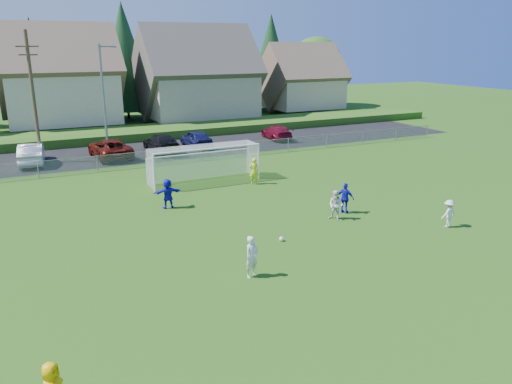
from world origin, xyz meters
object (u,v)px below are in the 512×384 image
(player_blue_a, at_px, (345,198))
(soccer_goal, at_px, (203,158))
(car_b, at_px, (31,154))
(car_d, at_px, (162,143))
(player_blue_b, at_px, (168,194))
(car_c, at_px, (110,148))
(player_white_a, at_px, (252,257))
(car_g, at_px, (277,132))
(player_white_b, at_px, (336,205))
(goalkeeper, at_px, (254,171))
(soccer_ball, at_px, (281,239))
(car_e, at_px, (196,138))
(player_white_c, at_px, (449,213))

(player_blue_a, xyz_separation_m, soccer_goal, (-4.69, 9.63, 0.78))
(car_b, distance_m, car_d, 10.26)
(player_blue_b, distance_m, car_b, 16.42)
(player_blue_b, relative_size, car_b, 0.34)
(player_blue_b, relative_size, car_c, 0.30)
(player_blue_a, height_order, car_c, player_blue_a)
(player_white_a, bearing_deg, car_d, 62.23)
(player_white_a, xyz_separation_m, player_blue_a, (8.02, 4.80, -0.01))
(player_white_a, xyz_separation_m, car_d, (3.43, 24.87, -0.07))
(car_g, bearing_deg, player_white_b, 76.68)
(player_white_b, xyz_separation_m, goalkeeper, (-0.80, 8.23, 0.08))
(soccer_goal, bearing_deg, car_d, 89.47)
(player_white_b, height_order, soccer_goal, soccer_goal)
(soccer_ball, relative_size, car_b, 0.04)
(player_blue_a, bearing_deg, player_white_b, 88.55)
(player_white_b, xyz_separation_m, car_e, (-0.01, 21.85, -0.05))
(car_c, relative_size, car_g, 1.20)
(car_e, relative_size, car_g, 0.95)
(player_white_a, relative_size, car_c, 0.31)
(car_b, xyz_separation_m, car_g, (22.06, 0.86, -0.14))
(player_white_a, distance_m, player_white_b, 8.06)
(player_blue_b, relative_size, car_e, 0.38)
(car_e, xyz_separation_m, soccer_goal, (-3.59, -11.54, 0.87))
(car_c, height_order, car_d, car_d)
(car_c, bearing_deg, soccer_goal, 107.97)
(player_white_b, bearing_deg, goalkeeper, 152.23)
(car_g, bearing_deg, car_b, 9.73)
(car_b, distance_m, car_c, 5.88)
(player_white_a, distance_m, car_d, 25.10)
(car_e, distance_m, soccer_goal, 12.11)
(player_blue_b, bearing_deg, goalkeeper, -156.88)
(car_c, distance_m, car_d, 4.39)
(player_white_a, height_order, goalkeeper, goalkeeper)
(player_blue_b, distance_m, soccer_goal, 5.92)
(car_e, bearing_deg, car_c, 7.03)
(soccer_ball, xyz_separation_m, player_white_c, (8.58, -2.04, 0.60))
(soccer_ball, xyz_separation_m, soccer_goal, (0.45, 11.69, 1.52))
(player_blue_b, bearing_deg, car_g, -131.23)
(player_white_b, xyz_separation_m, player_blue_a, (1.10, 0.68, 0.05))
(player_white_a, relative_size, player_blue_a, 1.01)
(soccer_ball, xyz_separation_m, car_d, (0.54, 22.12, 0.68))
(soccer_ball, xyz_separation_m, car_b, (-9.71, 22.36, 0.71))
(car_e, height_order, car_g, car_e)
(player_blue_a, distance_m, car_g, 22.35)
(car_b, distance_m, car_e, 13.77)
(player_white_b, distance_m, car_b, 25.08)
(car_g, relative_size, soccer_goal, 0.63)
(player_white_c, height_order, car_g, player_white_c)
(player_blue_b, xyz_separation_m, soccer_goal, (3.81, 4.47, 0.77))
(soccer_ball, height_order, player_blue_a, player_blue_a)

